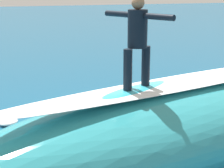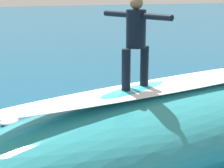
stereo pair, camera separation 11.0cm
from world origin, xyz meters
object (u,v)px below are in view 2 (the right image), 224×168
Objects in this scene: surfer_riding at (136,36)px; surfer_paddling at (98,101)px; surfboard_paddling at (98,108)px; surfboard_riding at (135,90)px.

surfer_riding is 5.40m from surfer_paddling.
surfer_riding reaches higher than surfboard_paddling.
surfboard_paddling is at bearing -124.07° from surfer_riding.
surfboard_riding is 0.99m from surfer_riding.
surfboard_paddling is (-0.59, -4.56, -2.78)m from surfer_riding.
surfer_riding reaches higher than surfer_paddling.
surfer_riding is at bearing -1.57° from surfboard_paddling.
surfboard_paddling is 0.20m from surfer_paddling.
surfboard_paddling is at bearing -0.00° from surfer_paddling.
surfer_riding is 5.38m from surfboard_paddling.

